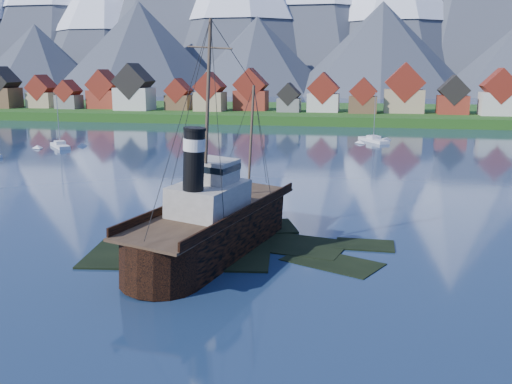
# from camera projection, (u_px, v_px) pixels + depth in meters

# --- Properties ---
(ground) EXTENTS (1400.00, 1400.00, 0.00)m
(ground) POSITION_uv_depth(u_px,v_px,m) (214.00, 251.00, 57.61)
(ground) COLOR #1A2D4A
(ground) RESTS_ON ground
(shoal) EXTENTS (31.71, 21.24, 1.14)m
(shoal) POSITION_uv_depth(u_px,v_px,m) (236.00, 249.00, 59.40)
(shoal) COLOR black
(shoal) RESTS_ON ground
(shore_bank) EXTENTS (600.00, 80.00, 3.20)m
(shore_bank) POSITION_uv_depth(u_px,v_px,m) (332.00, 117.00, 220.49)
(shore_bank) COLOR #1A4112
(shore_bank) RESTS_ON ground
(seawall) EXTENTS (600.00, 2.50, 2.00)m
(seawall) POSITION_uv_depth(u_px,v_px,m) (323.00, 126.00, 184.08)
(seawall) COLOR #3F3D38
(seawall) RESTS_ON ground
(town) EXTENTS (250.96, 16.69, 17.30)m
(town) POSITION_uv_depth(u_px,v_px,m) (238.00, 94.00, 207.92)
(town) COLOR maroon
(town) RESTS_ON ground
(tugboat_wreck) EXTENTS (6.92, 29.83, 23.63)m
(tugboat_wreck) POSITION_uv_depth(u_px,v_px,m) (218.00, 220.00, 58.09)
(tugboat_wreck) COLOR black
(tugboat_wreck) RESTS_ON ground
(sailboat_c) EXTENTS (8.54, 8.98, 12.78)m
(sailboat_c) POSITION_uv_depth(u_px,v_px,m) (60.00, 146.00, 133.73)
(sailboat_c) COLOR silver
(sailboat_c) RESTS_ON ground
(sailboat_e) EXTENTS (7.90, 11.05, 12.90)m
(sailboat_e) POSITION_uv_depth(u_px,v_px,m) (373.00, 141.00, 144.11)
(sailboat_e) COLOR silver
(sailboat_e) RESTS_ON ground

